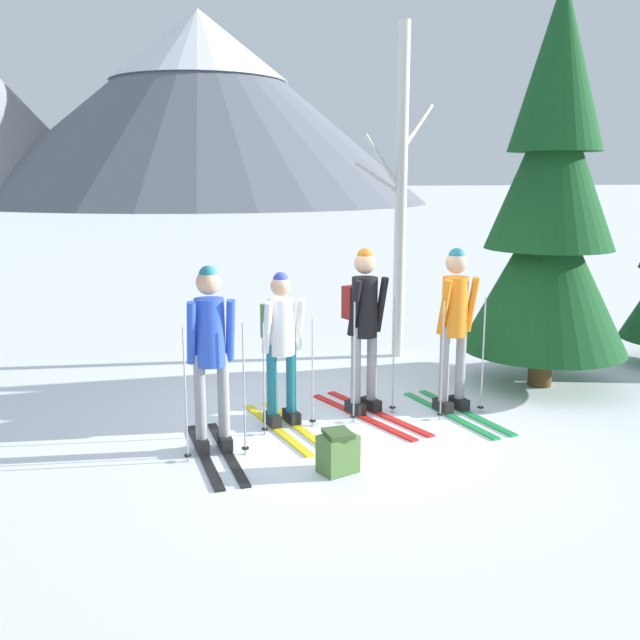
% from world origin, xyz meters
% --- Properties ---
extents(ground_plane, '(400.00, 400.00, 0.00)m').
position_xyz_m(ground_plane, '(0.00, 0.00, 0.00)').
color(ground_plane, white).
extents(skier_in_blue, '(0.61, 1.63, 1.78)m').
position_xyz_m(skier_in_blue, '(-1.37, -0.28, 0.99)').
color(skier_in_blue, black).
rests_on(skier_in_blue, ground).
extents(skier_in_white, '(0.61, 1.67, 1.63)m').
position_xyz_m(skier_in_white, '(-0.55, 0.22, 0.91)').
color(skier_in_white, yellow).
rests_on(skier_in_white, ground).
extents(skier_in_black, '(0.75, 1.80, 1.83)m').
position_xyz_m(skier_in_black, '(0.41, 0.30, 1.04)').
color(skier_in_black, red).
rests_on(skier_in_black, ground).
extents(skier_in_orange, '(0.61, 1.70, 1.83)m').
position_xyz_m(skier_in_orange, '(1.36, 0.00, 1.02)').
color(skier_in_orange, green).
rests_on(skier_in_orange, ground).
extents(pine_tree_mid, '(2.01, 2.01, 4.85)m').
position_xyz_m(pine_tree_mid, '(2.92, 0.54, 2.22)').
color(pine_tree_mid, '#51381E').
rests_on(pine_tree_mid, ground).
extents(birch_tree_tall, '(1.41, 0.68, 4.64)m').
position_xyz_m(birch_tree_tall, '(1.87, 2.49, 2.36)').
color(birch_tree_tall, silver).
rests_on(birch_tree_tall, ground).
extents(backpack_on_snow_front, '(0.37, 0.32, 0.38)m').
position_xyz_m(backpack_on_snow_front, '(-0.42, -1.12, 0.19)').
color(backpack_on_snow_front, '#4C7238').
rests_on(backpack_on_snow_front, ground).
extents(mountain_ridge_distant, '(65.63, 45.76, 19.56)m').
position_xyz_m(mountain_ridge_distant, '(1.04, 68.55, 9.82)').
color(mountain_ridge_distant, gray).
rests_on(mountain_ridge_distant, ground).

